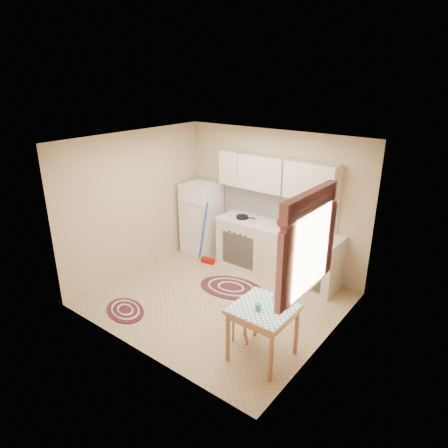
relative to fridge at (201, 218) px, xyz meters
The scene contains 14 objects.
room_shell 2.05m from the fridge, 33.25° to the right, with size 3.64×3.60×2.52m.
fridge is the anchor object (origin of this frame).
broom 0.57m from the fridge, 38.19° to the right, with size 0.28×0.12×1.20m, color blue, non-canonical shape.
base_cabinets 1.71m from the fridge, ahead, with size 2.25×0.60×0.88m, color beige.
countertop 1.70m from the fridge, ahead, with size 2.27×0.62×0.04m, color silver.
frying_pan 1.00m from the fridge, ahead, with size 0.22×0.22×0.05m, color black.
red_kettle 1.77m from the fridge, ahead, with size 0.18×0.16×0.18m, color #920D05, non-canonical shape.
red_canister 2.13m from the fridge, ahead, with size 0.11×0.11×0.16m, color #920D05.
table 3.35m from the fridge, 36.28° to the right, with size 0.72×0.72×0.72m, color tan.
stool 3.00m from the fridge, 39.14° to the right, with size 0.31×0.31×0.42m, color #920D05.
coffee_pot 3.41m from the fridge, 32.94° to the right, with size 0.16×0.13×0.31m, color #296E7E, non-canonical shape.
mug 3.38m from the fridge, 37.79° to the right, with size 0.07×0.07×0.10m, color #296E7E.
rug_center 1.73m from the fridge, 31.68° to the right, with size 1.10×0.73×0.02m, color #671B0B, non-canonical shape.
rug_left 2.51m from the fridge, 78.32° to the right, with size 0.77×0.51×0.02m, color #671B0B, non-canonical shape.
Camera 1 is at (3.46, -4.31, 3.39)m, focal length 32.00 mm.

